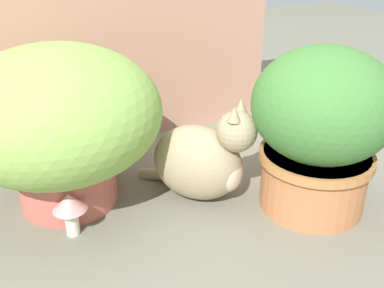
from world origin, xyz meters
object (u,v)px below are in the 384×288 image
(grass_planter, at_px, (59,119))
(leafy_planter, at_px, (320,126))
(cat, at_px, (203,160))
(mushroom_ornament_pink, at_px, (70,206))

(grass_planter, xyz_separation_m, leafy_planter, (0.62, -0.28, -0.01))
(leafy_planter, bearing_deg, grass_planter, 155.62)
(grass_planter, height_order, cat, grass_planter)
(leafy_planter, distance_m, cat, 0.33)
(cat, distance_m, mushroom_ornament_pink, 0.38)
(cat, xyz_separation_m, mushroom_ornament_pink, (-0.37, -0.03, -0.04))
(cat, bearing_deg, mushroom_ornament_pink, -175.61)
(grass_planter, relative_size, leafy_planter, 1.20)
(mushroom_ornament_pink, bearing_deg, grass_planter, 83.55)
(leafy_planter, bearing_deg, cat, 149.87)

